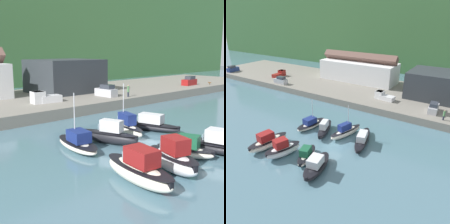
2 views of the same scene
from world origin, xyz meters
The scene contains 19 objects.
ground_plane centered at (0.00, 0.00, 0.00)m, with size 320.00×320.00×0.00m, color slate.
hillside_backdrop centered at (0.00, 91.78, 18.77)m, with size 240.00×71.91×37.55m.
quay_promenade centered at (0.00, 27.79, 0.82)m, with size 132.37×24.68×1.64m.
harbor_clubhouse centered at (-13.11, 33.21, 4.93)m, with size 24.10×8.43×8.75m.
yacht_club_building centered at (10.18, 30.23, 4.85)m, with size 12.62×11.32×6.41m.
moored_boat_0 centered at (-7.27, 2.90, 0.73)m, with size 3.32×7.16×5.73m.
moored_boat_1 centered at (-3.47, 2.35, 0.96)m, with size 3.72×7.04×2.63m.
moored_boat_2 centered at (0.36, 3.66, 0.98)m, with size 3.46×7.35×6.04m.
moored_boat_3 centered at (4.06, 3.21, 0.75)m, with size 4.13×8.76×2.12m.
moored_boat_4 centered at (-8.69, -6.66, 1.05)m, with size 3.25×7.48×2.84m.
moored_boat_5 centered at (-4.84, -6.98, 1.11)m, with size 3.82×6.30×2.98m.
moored_boat_6 centered at (-1.05, -5.68, 0.75)m, with size 3.56×5.87×2.13m.
moored_boat_7 centered at (2.00, -7.02, 0.86)m, with size 3.71×6.98×2.40m.
parked_car_1 centered at (-31.00, 17.43, 2.56)m, with size 4.22×1.85×2.16m.
parked_car_2 centered at (12.10, 20.15, 2.56)m, with size 2.04×4.30×2.16m.
parked_car_3 centered at (-57.36, 18.70, 2.56)m, with size 2.04×4.30×2.16m.
pickup_truck_0 centered at (0.12, 21.67, 2.46)m, with size 4.91×2.45×1.90m.
pickup_truck_1 centered at (-37.66, 23.28, 2.46)m, with size 2.15×4.81×1.90m.
person_on_quay centered at (14.63, 17.11, 2.74)m, with size 0.40×0.40×2.14m.
Camera 2 is at (18.49, -26.58, 20.50)m, focal length 35.00 mm.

